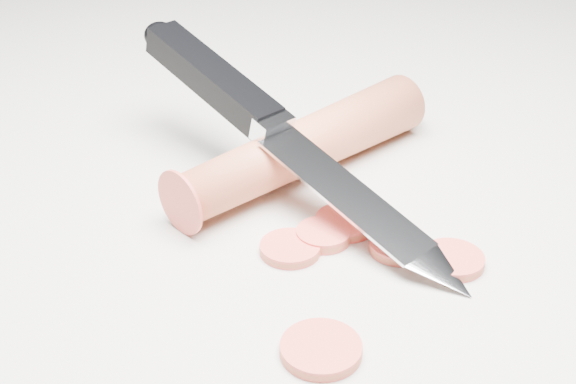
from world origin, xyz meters
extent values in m
plane|color=beige|center=(0.00, 0.00, 0.00)|extent=(2.40, 2.40, 0.00)
cylinder|color=#D55F3B|center=(-0.01, 0.05, 0.02)|extent=(0.19, 0.14, 0.04)
cylinder|color=#ED4539|center=(-0.03, -0.03, 0.00)|extent=(0.03, 0.03, 0.01)
cylinder|color=#ED4539|center=(-0.03, -0.12, 0.00)|extent=(0.04, 0.04, 0.01)
cylinder|color=#ED4539|center=(-0.01, -0.02, 0.00)|extent=(0.03, 0.03, 0.01)
cylinder|color=#ED4539|center=(0.03, -0.04, 0.00)|extent=(0.03, 0.03, 0.01)
cylinder|color=#ED4539|center=(0.02, -0.01, 0.00)|extent=(0.03, 0.03, 0.01)
cylinder|color=#ED4539|center=(0.00, -0.01, 0.00)|extent=(0.04, 0.04, 0.01)
cylinder|color=#ED4539|center=(0.05, -0.06, 0.00)|extent=(0.04, 0.04, 0.01)
camera|label=1|loc=(-0.10, -0.39, 0.26)|focal=50.00mm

